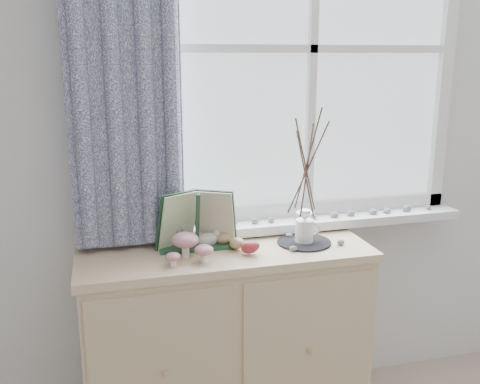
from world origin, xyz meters
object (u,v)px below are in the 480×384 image
(toadstool_cluster, at_px, (188,245))
(twig_pitcher, at_px, (306,165))
(sideboard, at_px, (226,342))
(botanical_book, at_px, (198,221))

(toadstool_cluster, bearing_deg, twig_pitcher, 6.31)
(sideboard, distance_m, botanical_book, 0.56)
(botanical_book, height_order, twig_pitcher, twig_pitcher)
(sideboard, relative_size, twig_pitcher, 2.05)
(sideboard, relative_size, botanical_book, 3.30)
(sideboard, height_order, toadstool_cluster, toadstool_cluster)
(sideboard, xyz_separation_m, twig_pitcher, (0.34, -0.01, 0.76))
(sideboard, height_order, twig_pitcher, twig_pitcher)
(botanical_book, relative_size, toadstool_cluster, 1.96)
(botanical_book, distance_m, twig_pitcher, 0.50)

